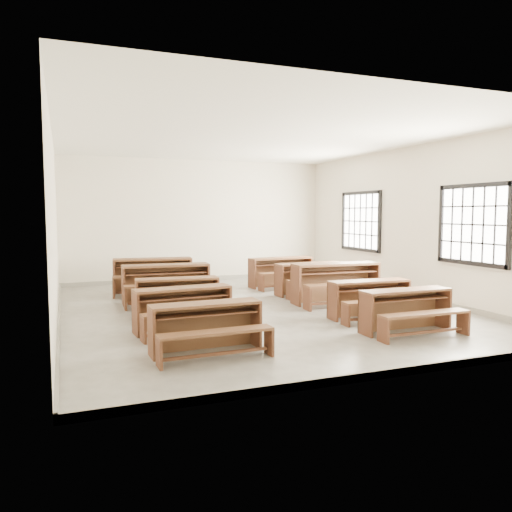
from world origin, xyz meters
name	(u,v)px	position (x,y,z in m)	size (l,w,h in m)	color
room	(260,195)	(0.09, 0.00, 2.14)	(8.50, 8.50, 3.20)	gray
desk_set_0	(207,324)	(-1.68, -2.56, 0.38)	(1.47, 0.79, 0.65)	brown
desk_set_1	(184,306)	(-1.68, -1.28, 0.39)	(1.56, 0.90, 0.67)	brown
desk_set_2	(178,293)	(-1.50, -0.04, 0.38)	(1.51, 0.87, 0.66)	brown
desk_set_3	(167,281)	(-1.46, 1.20, 0.45)	(1.76, 0.98, 0.78)	brown
desk_set_4	(153,273)	(-1.50, 2.56, 0.46)	(1.84, 1.10, 0.78)	brown
desk_set_5	(407,307)	(1.46, -2.58, 0.38)	(1.46, 0.76, 0.65)	brown
desk_set_6	(371,296)	(1.53, -1.51, 0.38)	(1.47, 0.80, 0.65)	brown
desk_set_7	(337,280)	(1.72, -0.06, 0.47)	(1.83, 1.01, 0.80)	brown
desk_set_8	(310,276)	(1.71, 1.07, 0.41)	(1.62, 0.92, 0.70)	brown
desk_set_9	(282,270)	(1.59, 2.37, 0.42)	(1.65, 0.95, 0.72)	brown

